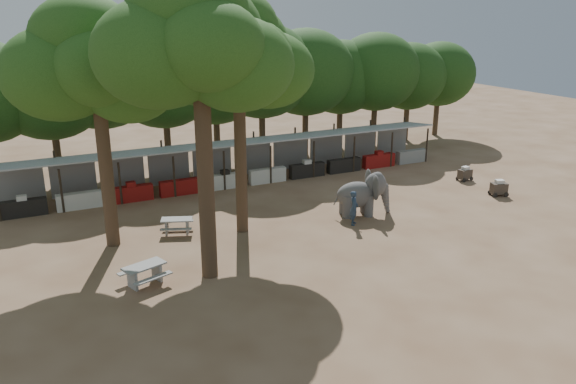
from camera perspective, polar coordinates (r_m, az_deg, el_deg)
name	(u,v)px	position (r m, az deg, el deg)	size (l,w,h in m)	color
ground	(361,266)	(24.10, 7.42, -7.51)	(100.00, 100.00, 0.00)	brown
vendor_stalls	(241,163)	(35.34, -4.82, 2.92)	(28.00, 2.99, 2.80)	#92969A
yard_tree_left	(91,63)	(25.52, -19.38, 12.25)	(7.10, 6.90, 11.02)	#332316
yard_tree_center	(194,42)	(21.16, -9.53, 14.76)	(7.10, 6.90, 12.04)	#332316
yard_tree_back	(233,52)	(25.95, -5.56, 13.98)	(7.10, 6.90, 11.36)	#332316
backdrop_trees	(212,84)	(39.30, -7.77, 10.78)	(46.46, 5.95, 8.33)	#332316
elephant	(363,194)	(29.72, 7.64, -0.16)	(3.09, 2.26, 2.29)	#484545
handler	(354,208)	(28.32, 6.72, -1.62)	(0.63, 0.42, 1.75)	#26384C
picnic_table_near	(144,272)	(22.94, -14.37, -7.84)	(2.02, 1.92, 0.82)	gray
picnic_table_far	(177,224)	(27.68, -11.21, -3.18)	(1.86, 1.78, 0.74)	gray
cart_front	(499,188)	(34.89, 20.64, 0.40)	(1.13, 0.90, 0.96)	#322820
cart_back	(465,174)	(37.35, 17.53, 1.80)	(0.99, 0.69, 0.91)	#322820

